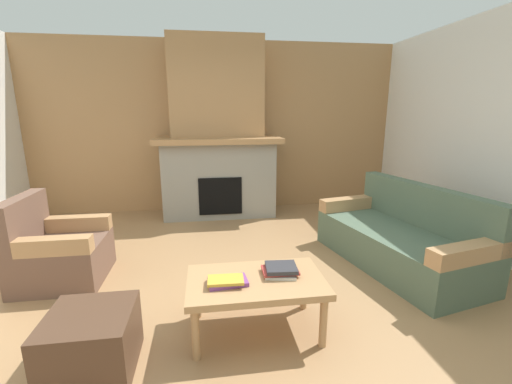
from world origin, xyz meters
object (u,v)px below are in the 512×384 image
(couch, at_px, (401,239))
(armchair, at_px, (58,252))
(fireplace, at_px, (218,141))
(ottoman, at_px, (92,342))
(coffee_table, at_px, (256,285))

(couch, xyz_separation_m, armchair, (-3.50, 0.16, 0.01))
(fireplace, distance_m, ottoman, 3.57)
(couch, distance_m, ottoman, 3.02)
(fireplace, height_order, armchair, fireplace)
(fireplace, xyz_separation_m, ottoman, (-0.95, -3.31, -0.96))
(couch, bearing_deg, ottoman, -157.72)
(armchair, distance_m, coffee_table, 2.09)
(ottoman, bearing_deg, coffee_table, 12.29)
(fireplace, xyz_separation_m, armchair, (-1.65, -2.00, -0.87))
(armchair, distance_m, ottoman, 1.49)
(coffee_table, bearing_deg, armchair, 149.12)
(armchair, height_order, ottoman, armchair)
(fireplace, relative_size, armchair, 3.18)
(coffee_table, bearing_deg, fireplace, 92.59)
(coffee_table, height_order, ottoman, coffee_table)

